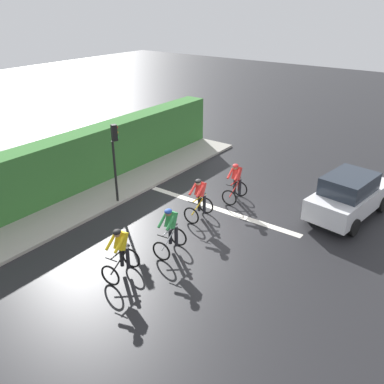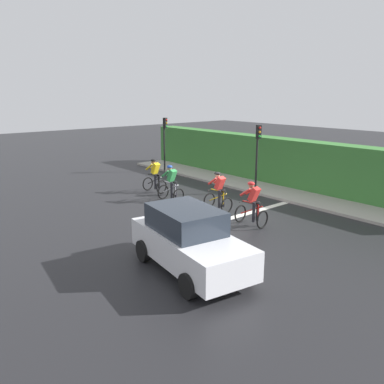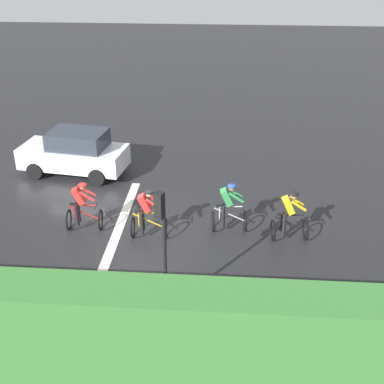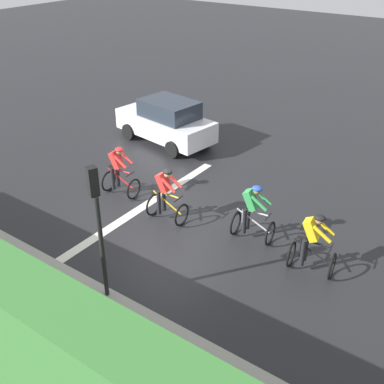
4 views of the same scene
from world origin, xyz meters
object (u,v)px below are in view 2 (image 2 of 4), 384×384
Objects in this scene: car_white at (189,240)px; traffic_light_far_junction at (165,136)px; cyclist_mid at (219,193)px; cyclist_fourth at (252,205)px; cyclist_second at (171,184)px; traffic_light_near_crossing at (258,149)px; cyclist_lead at (155,176)px.

traffic_light_far_junction is (7.85, 11.79, 1.35)m from car_white.
cyclist_fourth is at bearing -98.82° from cyclist_mid.
car_white reaches higher than cyclist_fourth.
car_white is at bearing -123.23° from cyclist_second.
traffic_light_near_crossing is (3.76, 3.06, 1.43)m from cyclist_fourth.
traffic_light_near_crossing reaches higher than cyclist_mid.
cyclist_second is 1.00× the size of cyclist_mid.
car_white is at bearing -142.05° from cyclist_mid.
car_white is 1.29× the size of traffic_light_near_crossing.
cyclist_lead is 1.00× the size of cyclist_fourth.
cyclist_second is at bearing 158.71° from traffic_light_near_crossing.
cyclist_fourth is at bearing 18.44° from car_white.
traffic_light_near_crossing is 1.00× the size of traffic_light_far_junction.
cyclist_mid is at bearing -76.74° from cyclist_second.
cyclist_second is at bearing 56.77° from car_white.
traffic_light_far_junction is (3.90, 5.76, 1.43)m from cyclist_second.
traffic_light_near_crossing is at bearing 39.15° from cyclist_fourth.
cyclist_mid is at bearing -164.89° from traffic_light_near_crossing.
traffic_light_near_crossing reaches higher than cyclist_fourth.
car_white is (-4.54, -3.54, 0.08)m from cyclist_mid.
cyclist_fourth is at bearing -86.84° from cyclist_second.
car_white is at bearing -161.56° from cyclist_fourth.
car_white is at bearing -150.74° from traffic_light_near_crossing.
cyclist_second is 1.00× the size of cyclist_fourth.
traffic_light_near_crossing is (3.61, -3.43, 1.43)m from cyclist_lead.
cyclist_lead and cyclist_fourth have the same top height.
cyclist_second is at bearing 103.26° from cyclist_mid.
cyclist_fourth is at bearing -91.32° from cyclist_lead.
traffic_light_far_junction is at bearing 70.66° from cyclist_fourth.
cyclist_lead is 5.42m from traffic_light_far_junction.
cyclist_mid is at bearing 37.95° from car_white.
cyclist_fourth is 5.05m from traffic_light_near_crossing.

